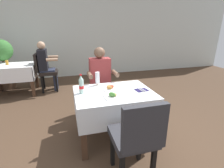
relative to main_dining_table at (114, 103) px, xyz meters
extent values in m
plane|color=#473323|center=(0.04, -0.19, -0.55)|extent=(11.00, 11.00, 0.00)
cube|color=silver|center=(0.04, 3.64, 1.02)|extent=(11.00, 0.12, 3.14)
cube|color=white|center=(0.00, 0.00, 0.16)|extent=(1.08, 0.82, 0.02)
cube|color=white|center=(0.00, -0.40, -0.01)|extent=(1.08, 0.02, 0.32)
cube|color=white|center=(0.00, 0.40, -0.01)|extent=(1.08, 0.02, 0.32)
cube|color=white|center=(-0.53, 0.00, -0.01)|extent=(0.02, 0.82, 0.32)
cube|color=white|center=(0.53, 0.00, -0.01)|extent=(0.02, 0.82, 0.32)
cube|color=#472D1E|center=(-0.48, -0.35, -0.20)|extent=(0.07, 0.07, 0.71)
cube|color=#472D1E|center=(0.48, -0.35, -0.20)|extent=(0.07, 0.07, 0.71)
cube|color=#472D1E|center=(-0.48, 0.35, -0.20)|extent=(0.07, 0.07, 0.71)
cube|color=#472D1E|center=(0.48, 0.35, -0.20)|extent=(0.07, 0.07, 0.71)
cube|color=#2D2D33|center=(0.00, 0.71, -0.06)|extent=(0.44, 0.44, 0.08)
cube|color=#2D2D33|center=(0.00, 0.96, 0.20)|extent=(0.42, 0.06, 0.44)
cube|color=black|center=(-0.17, 0.54, -0.33)|extent=(0.04, 0.04, 0.45)
cube|color=black|center=(0.17, 0.54, -0.33)|extent=(0.04, 0.04, 0.45)
cube|color=black|center=(-0.17, 0.88, -0.33)|extent=(0.04, 0.04, 0.45)
cube|color=black|center=(0.17, 0.88, -0.33)|extent=(0.04, 0.04, 0.45)
cube|color=#2D2D33|center=(0.00, -0.71, -0.06)|extent=(0.44, 0.44, 0.08)
cube|color=#2D2D33|center=(0.00, -0.96, 0.20)|extent=(0.42, 0.06, 0.44)
cube|color=black|center=(0.17, -0.54, -0.33)|extent=(0.04, 0.04, 0.45)
cube|color=black|center=(-0.17, -0.54, -0.33)|extent=(0.04, 0.04, 0.45)
cube|color=black|center=(0.17, -0.88, -0.33)|extent=(0.04, 0.04, 0.45)
cylinder|color=#282D42|center=(-0.12, 0.51, -0.33)|extent=(0.10, 0.10, 0.45)
cylinder|color=#282D42|center=(0.04, 0.51, -0.33)|extent=(0.10, 0.10, 0.45)
cube|color=#282D42|center=(-0.04, 0.67, -0.04)|extent=(0.34, 0.36, 0.12)
cube|color=#9E3838|center=(-0.04, 0.75, 0.27)|extent=(0.36, 0.20, 0.50)
sphere|color=brown|center=(-0.04, 0.75, 0.61)|extent=(0.19, 0.19, 0.19)
cylinder|color=brown|center=(-0.26, 0.52, 0.29)|extent=(0.07, 0.26, 0.07)
cylinder|color=brown|center=(0.17, 0.52, 0.29)|extent=(0.07, 0.26, 0.07)
cube|color=white|center=(-0.06, -0.15, 0.18)|extent=(0.23, 0.23, 0.01)
ellipsoid|color=#4C8E38|center=(-0.08, -0.19, 0.21)|extent=(0.10, 0.10, 0.06)
ellipsoid|color=#B77A38|center=(-0.06, -0.17, 0.20)|extent=(0.12, 0.13, 0.03)
ellipsoid|color=#B77A38|center=(-0.08, -0.16, 0.20)|extent=(0.07, 0.08, 0.04)
cube|color=white|center=(-0.01, 0.13, 0.18)|extent=(0.25, 0.25, 0.01)
ellipsoid|color=#B77A38|center=(-0.02, 0.16, 0.20)|extent=(0.09, 0.08, 0.03)
ellipsoid|color=#C14C33|center=(0.00, 0.12, 0.21)|extent=(0.09, 0.09, 0.05)
ellipsoid|color=#B77A38|center=(-0.04, 0.09, 0.21)|extent=(0.09, 0.07, 0.04)
cylinder|color=white|center=(-0.17, 0.34, 0.18)|extent=(0.07, 0.07, 0.01)
cylinder|color=white|center=(-0.17, 0.34, 0.19)|extent=(0.02, 0.02, 0.03)
cylinder|color=white|center=(-0.17, 0.34, 0.30)|extent=(0.07, 0.07, 0.17)
cylinder|color=#C68928|center=(-0.17, 0.34, 0.26)|extent=(0.06, 0.06, 0.09)
cylinder|color=silver|center=(-0.44, 0.06, 0.27)|extent=(0.06, 0.06, 0.19)
cylinder|color=red|center=(-0.44, 0.06, 0.26)|extent=(0.07, 0.07, 0.04)
cone|color=silver|center=(-0.44, 0.06, 0.40)|extent=(0.06, 0.06, 0.05)
cylinder|color=red|center=(-0.44, 0.06, 0.43)|extent=(0.03, 0.03, 0.02)
cube|color=#231E4C|center=(0.39, -0.05, 0.18)|extent=(0.18, 0.15, 0.01)
cube|color=silver|center=(0.38, -0.06, 0.18)|extent=(0.03, 0.19, 0.01)
cube|color=silver|center=(0.41, -0.05, 0.18)|extent=(0.03, 0.19, 0.01)
cube|color=white|center=(-1.88, 2.32, 0.16)|extent=(1.03, 0.76, 0.02)
cube|color=white|center=(-1.88, 1.95, -0.01)|extent=(1.03, 0.02, 0.32)
cube|color=white|center=(-1.88, 2.69, -0.01)|extent=(1.03, 0.02, 0.32)
cube|color=white|center=(-1.37, 2.32, -0.01)|extent=(0.02, 0.76, 0.32)
cube|color=#472D1E|center=(-1.42, 2.00, -0.20)|extent=(0.07, 0.07, 0.71)
cube|color=#472D1E|center=(-1.42, 2.64, -0.20)|extent=(0.07, 0.07, 0.71)
cube|color=black|center=(-1.06, 2.32, -0.06)|extent=(0.44, 0.44, 0.08)
cube|color=black|center=(-1.31, 2.32, 0.20)|extent=(0.06, 0.42, 0.44)
cube|color=black|center=(-0.89, 2.15, -0.33)|extent=(0.04, 0.04, 0.45)
cube|color=black|center=(-0.89, 2.49, -0.33)|extent=(0.04, 0.04, 0.45)
cube|color=black|center=(-1.23, 2.15, -0.33)|extent=(0.04, 0.04, 0.45)
cube|color=black|center=(-1.23, 2.49, -0.33)|extent=(0.04, 0.04, 0.45)
cylinder|color=#282D42|center=(-0.92, 2.24, -0.33)|extent=(0.10, 0.10, 0.45)
cylinder|color=#282D42|center=(-0.92, 2.40, -0.33)|extent=(0.10, 0.10, 0.45)
cube|color=#282D42|center=(-1.08, 2.32, -0.04)|extent=(0.36, 0.34, 0.12)
cube|color=black|center=(-1.16, 2.32, 0.27)|extent=(0.20, 0.36, 0.50)
sphere|color=tan|center=(-1.16, 2.32, 0.61)|extent=(0.19, 0.19, 0.19)
cylinder|color=tan|center=(-0.93, 2.11, 0.29)|extent=(0.26, 0.07, 0.07)
cylinder|color=tan|center=(-0.93, 2.54, 0.29)|extent=(0.26, 0.07, 0.07)
cylinder|color=#C68928|center=(-1.98, 2.37, 0.23)|extent=(0.06, 0.06, 0.11)
cylinder|color=brown|center=(-2.19, 2.81, -0.38)|extent=(0.39, 0.39, 0.35)
cylinder|color=brown|center=(-2.19, 2.81, 0.03)|extent=(0.05, 0.05, 0.45)
sphere|color=#387533|center=(-2.19, 2.81, 0.47)|extent=(0.55, 0.55, 0.55)
camera|label=1|loc=(-0.60, -2.07, 1.02)|focal=26.64mm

